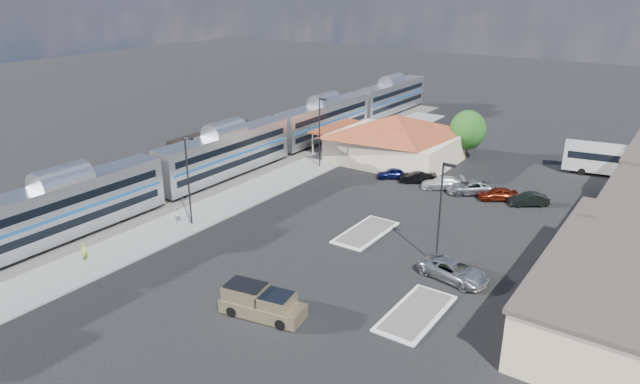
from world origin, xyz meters
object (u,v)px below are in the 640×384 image
Objects in this scene: station_depot at (395,138)px; coach_bus at (616,159)px; pickup_truck at (263,303)px; suv at (454,271)px.

coach_bus is (25.01, 9.56, -0.97)m from station_depot.
pickup_truck is 15.68m from suv.
pickup_truck is at bearing 152.88° from coach_bus.
station_depot is at bearing 101.60° from coach_bus.
coach_bus is at bearing 0.60° from suv.
pickup_truck reaches higher than suv.
station_depot is 39.63m from pickup_truck.
station_depot is at bearing 46.79° from suv.
suv is 0.48× the size of coach_bus.
station_depot is at bearing 3.76° from pickup_truck.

